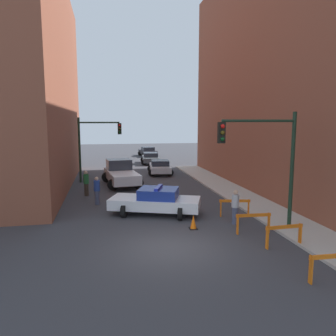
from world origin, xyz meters
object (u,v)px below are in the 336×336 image
Objects in this scene: barrier_corner at (235,205)px; pedestrian_crossing at (97,190)px; pedestrian_corner at (86,183)px; traffic_light_near at (269,152)px; police_car at (156,201)px; traffic_cone at (193,222)px; parked_car_near at (160,167)px; pedestrian_sidewalk at (235,206)px; parked_car_mid at (151,158)px; parked_car_far at (148,151)px; barrier_mid at (284,232)px; barrier_back at (253,220)px; traffic_light_far at (93,140)px; barrier_front at (333,263)px; white_truck at (121,173)px.

pedestrian_crossing is at bearing 150.94° from barrier_corner.
pedestrian_corner is (-0.75, 2.48, 0.00)m from pedestrian_crossing.
police_car is at bearing 143.49° from traffic_light_near.
police_car is 4.14m from pedestrian_crossing.
pedestrian_crossing is 2.53× the size of traffic_cone.
pedestrian_crossing is at bearing -112.27° from parked_car_near.
parked_car_near is 11.89m from pedestrian_crossing.
police_car is at bearing -57.70° from pedestrian_sidewalk.
parked_car_mid is 8.40m from parked_car_far.
barrier_mid and barrier_back have the same top height.
traffic_light_far reaches higher than barrier_back.
barrier_front is (1.74, -21.58, -0.06)m from parked_car_near.
white_truck is at bearing -124.62° from parked_car_near.
white_truck is 3.50× the size of barrier_front.
traffic_light_far is 17.74m from barrier_mid.
traffic_light_near is at bearing -77.18° from parked_car_near.
barrier_corner is at bearing 105.83° from traffic_light_near.
barrier_mid is at bearing -79.09° from parked_car_near.
police_car is at bearing -87.89° from white_truck.
police_car is 8.79m from white_truck.
barrier_front is (7.65, -18.58, -2.78)m from traffic_light_far.
traffic_light_far reaches higher than traffic_cone.
pedestrian_sidewalk reaches higher than parked_car_mid.
traffic_light_far is at bearing 78.57° from pedestrian_corner.
police_car reaches higher than parked_car_near.
parked_car_near is 10.21m from pedestrian_corner.
barrier_mid is at bearing -75.57° from white_truck.
traffic_light_near reaches higher than traffic_light_far.
pedestrian_corner is at bearing 134.46° from traffic_light_near.
police_car is 29.32m from parked_car_far.
police_car is 6.94m from barrier_mid.
police_car is at bearing -102.19° from parked_car_far.
pedestrian_sidewalk is 3.26m from barrier_mid.
barrier_corner is (0.20, 2.61, 0.00)m from barrier_back.
white_truck reaches higher than barrier_back.
pedestrian_sidewalk reaches higher than barrier_mid.
traffic_light_near reaches higher than barrier_back.
white_truck reaches higher than traffic_cone.
barrier_mid is 2.44× the size of traffic_cone.
parked_car_mid is at bearing -100.72° from parked_car_far.
traffic_light_near reaches higher than pedestrian_sidewalk.
barrier_front is (0.69, -6.00, -0.24)m from pedestrian_sidewalk.
traffic_light_near is 3.25× the size of barrier_front.
white_truck is at bearing 47.82° from pedestrian_corner.
pedestrian_corner is 9.46m from traffic_cone.
traffic_light_near is at bearing -81.08° from parked_car_mid.
pedestrian_crossing is (-6.45, -26.41, 0.19)m from parked_car_far.
pedestrian_sidewalk is at bearing -80.61° from parked_car_near.
pedestrian_crossing is at bearing -87.21° from traffic_light_far.
pedestrian_crossing reaches higher than barrier_back.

